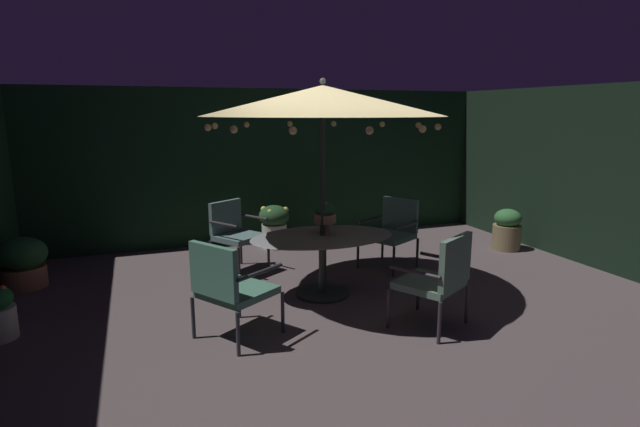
% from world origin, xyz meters
% --- Properties ---
extents(ground_plane, '(8.09, 6.65, 0.02)m').
position_xyz_m(ground_plane, '(0.00, 0.00, -0.01)').
color(ground_plane, '#554749').
extents(hedge_backdrop_rear, '(8.09, 0.30, 2.49)m').
position_xyz_m(hedge_backdrop_rear, '(0.00, 3.18, 1.25)').
color(hedge_backdrop_rear, black).
rests_on(hedge_backdrop_rear, ground_plane).
extents(hedge_backdrop_right, '(0.30, 6.65, 2.49)m').
position_xyz_m(hedge_backdrop_right, '(3.89, 0.00, 1.25)').
color(hedge_backdrop_right, black).
rests_on(hedge_backdrop_right, ground_plane).
extents(patio_dining_table, '(1.70, 1.11, 0.72)m').
position_xyz_m(patio_dining_table, '(-0.14, 0.30, 0.57)').
color(patio_dining_table, '#2D322C').
rests_on(patio_dining_table, ground_plane).
extents(patio_umbrella, '(2.70, 2.70, 2.48)m').
position_xyz_m(patio_umbrella, '(-0.14, 0.30, 2.24)').
color(patio_umbrella, '#2A312F').
rests_on(patio_umbrella, ground_plane).
extents(centerpiece_planter, '(0.26, 0.26, 0.38)m').
position_xyz_m(centerpiece_planter, '(-0.08, 0.39, 0.94)').
color(centerpiece_planter, tan).
rests_on(centerpiece_planter, patio_dining_table).
extents(patio_chair_north, '(0.87, 0.87, 0.96)m').
position_xyz_m(patio_chair_north, '(-1.38, -0.51, 0.55)').
color(patio_chair_north, '#282D34').
rests_on(patio_chair_north, ground_plane).
extents(patio_chair_northeast, '(0.84, 0.82, 0.97)m').
position_xyz_m(patio_chair_northeast, '(0.59, -0.98, 0.55)').
color(patio_chair_northeast, '#312B31').
rests_on(patio_chair_northeast, ground_plane).
extents(patio_chair_east, '(0.84, 0.83, 0.94)m').
position_xyz_m(patio_chair_east, '(1.16, 1.00, 0.54)').
color(patio_chair_east, '#2D3230').
rests_on(patio_chair_east, ground_plane).
extents(patio_chair_southeast, '(0.79, 0.78, 0.95)m').
position_xyz_m(patio_chair_southeast, '(-0.94, 1.53, 0.57)').
color(patio_chair_southeast, '#2F2A2C').
rests_on(patio_chair_southeast, ground_plane).
extents(potted_plant_left_far, '(0.58, 0.58, 0.63)m').
position_xyz_m(potted_plant_left_far, '(-3.50, 1.81, 0.33)').
color(potted_plant_left_far, '#A26949').
rests_on(potted_plant_left_far, ground_plane).
extents(potted_plant_back_left, '(0.43, 0.43, 0.64)m').
position_xyz_m(potted_plant_back_left, '(3.26, 1.15, 0.32)').
color(potted_plant_back_left, olive).
rests_on(potted_plant_back_left, ground_plane).
extents(potted_plant_right_near, '(0.48, 0.48, 0.68)m').
position_xyz_m(potted_plant_right_near, '(-0.13, 2.51, 0.38)').
color(potted_plant_right_near, beige).
rests_on(potted_plant_right_near, ground_plane).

